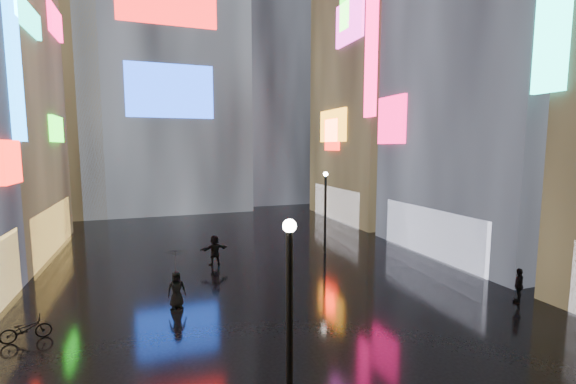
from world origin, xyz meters
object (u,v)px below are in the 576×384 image
lamp_far (325,208)px  bicycle (26,329)px  lamp_near (289,320)px  pedestrian_3 (519,285)px

lamp_far → bicycle: 16.19m
lamp_near → pedestrian_3: bearing=19.2°
lamp_near → bicycle: 10.60m
lamp_near → lamp_far: same height
lamp_far → bicycle: lamp_far is taller
lamp_near → lamp_far: bearing=62.1°
lamp_near → lamp_far: (7.45, 14.10, 0.00)m
bicycle → lamp_near: bearing=-145.8°
lamp_far → pedestrian_3: 11.15m
lamp_near → lamp_far: size_ratio=1.00×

